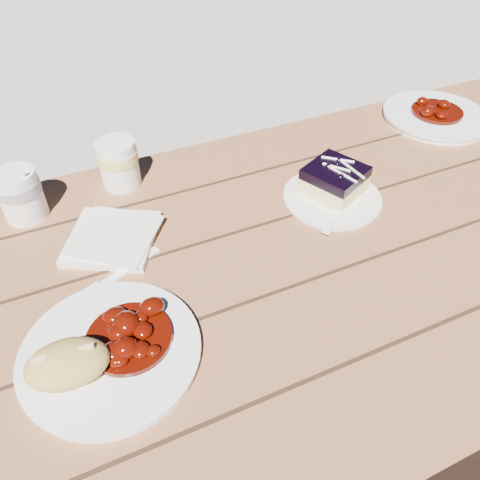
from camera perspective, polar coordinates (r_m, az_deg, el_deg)
name	(u,v)px	position (r m, az deg, el deg)	size (l,w,h in m)	color
ground	(249,446)	(1.45, 1.13, -23.83)	(60.00, 60.00, 0.00)	#A6A096
picnic_table	(253,318)	(0.94, 1.63, -9.45)	(2.00, 1.55, 0.75)	brown
main_plate	(111,353)	(0.71, -15.45, -13.14)	(0.25, 0.25, 0.02)	white
goulash_stew	(128,331)	(0.69, -13.55, -10.75)	(0.12, 0.12, 0.04)	#470A02
bread_roll	(68,364)	(0.67, -20.28, -13.99)	(0.11, 0.07, 0.06)	tan
dessert_plate	(332,198)	(0.96, 11.15, 4.99)	(0.19, 0.19, 0.01)	white
blueberry_cake	(334,180)	(0.95, 11.44, 7.24)	(0.14, 0.14, 0.06)	#E6D17D
fork_dessert	(339,214)	(0.91, 12.01, 3.09)	(0.03, 0.16, 0.01)	white
coffee_cup	(20,195)	(0.97, -25.20, 5.02)	(0.08, 0.08, 0.10)	white
napkin_stack	(112,238)	(0.88, -15.30, 0.21)	(0.15, 0.15, 0.01)	white
fork_table	(129,267)	(0.82, -13.34, -3.27)	(0.03, 0.16, 0.01)	white
second_plate	(435,116)	(1.31, 22.73, 13.72)	(0.25, 0.25, 0.02)	white
second_stew	(439,106)	(1.30, 23.07, 14.82)	(0.12, 0.12, 0.04)	#470A02
second_cup	(119,164)	(0.99, -14.57, 9.01)	(0.08, 0.08, 0.10)	white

